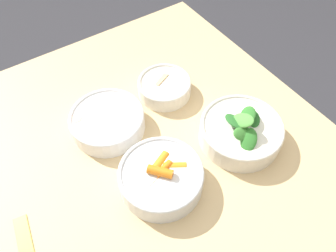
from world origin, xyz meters
TOP-DOWN VIEW (x-y plane):
  - ground_plane at (0.00, 0.00)m, footprint 10.00×10.00m
  - dining_table at (0.00, 0.00)m, footprint 0.99×0.85m
  - bowl_carrots at (-0.07, 0.04)m, footprint 0.19×0.19m
  - bowl_greens at (-0.08, -0.19)m, footprint 0.20×0.20m
  - bowl_beans_hotdog at (0.13, 0.06)m, footprint 0.19×0.19m
  - bowl_cookies at (0.16, -0.12)m, footprint 0.15×0.15m

SIDE VIEW (x-z plane):
  - ground_plane at x=0.00m, z-range 0.00..0.00m
  - dining_table at x=0.00m, z-range 0.25..0.99m
  - bowl_cookies at x=0.16m, z-range 0.75..0.79m
  - bowl_beans_hotdog at x=0.13m, z-range 0.75..0.80m
  - bowl_carrots at x=-0.07m, z-range 0.74..0.81m
  - bowl_greens at x=-0.08m, z-range 0.73..0.83m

